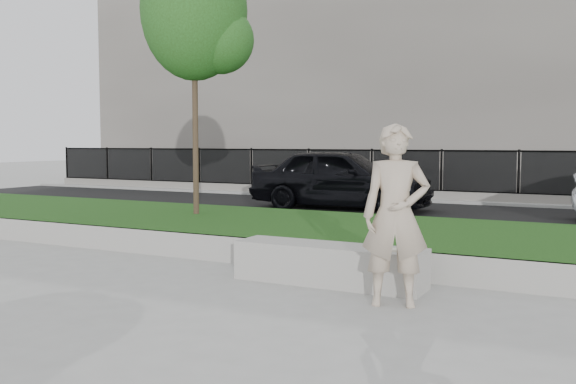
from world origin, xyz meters
The scene contains 12 objects.
ground centered at (0.00, 0.00, 0.00)m, with size 90.00×90.00×0.00m, color gray.
grass_bank centered at (0.00, 3.00, 0.20)m, with size 34.00×4.00×0.40m, color black.
grass_kerb centered at (0.00, 1.04, 0.20)m, with size 34.00×0.08×0.40m, color gray.
street centered at (0.00, 8.50, 0.02)m, with size 34.00×7.00×0.04m, color black.
far_pavement centered at (0.00, 13.00, 0.06)m, with size 34.00×3.00×0.12m, color gray.
iron_fence centered at (0.00, 12.00, 0.54)m, with size 32.00×0.30×1.50m.
building_facade centered at (0.00, 20.00, 5.00)m, with size 34.00×10.00×10.00m, color #635D57.
stone_bench centered at (0.87, 0.40, 0.26)m, with size 2.50×0.62×0.51m, color gray.
man centered at (1.97, -0.25, 1.02)m, with size 0.74×0.49×2.03m, color #BBA890.
book centered at (1.81, 0.35, 0.52)m, with size 0.23×0.17×0.03m, color white.
young_tree centered at (-3.25, 3.38, 4.28)m, with size 2.18×2.09×5.34m.
car_dark centered at (-2.39, 8.57, 0.86)m, with size 1.94×4.82×1.64m, color black.
Camera 1 is at (4.18, -7.09, 1.83)m, focal length 40.00 mm.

